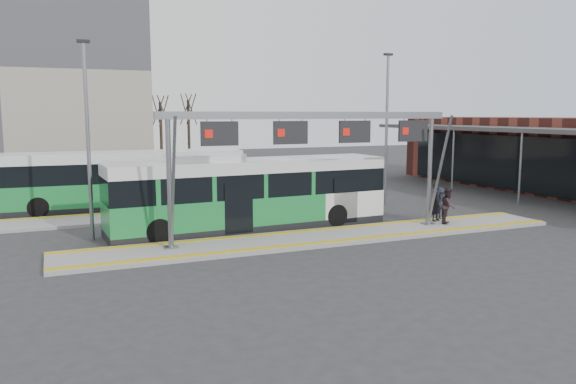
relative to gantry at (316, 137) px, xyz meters
name	(u,v)px	position (x,y,z in m)	size (l,w,h in m)	color
ground	(326,239)	(0.35, -0.25, -4.30)	(120.00, 120.00, 0.00)	#2D2D30
platform_main	(326,237)	(0.35, -0.25, -4.22)	(22.00, 3.00, 0.15)	gray
platform_second	(189,213)	(-3.65, 7.75, -4.22)	(20.00, 3.00, 0.15)	gray
tactile_main	(326,235)	(0.35, -0.25, -4.14)	(22.00, 2.65, 0.02)	gold
tactile_second	(184,208)	(-3.65, 8.90, -4.14)	(20.00, 0.35, 0.02)	gold
gantry	(316,137)	(0.00, 0.00, 0.00)	(13.00, 1.68, 5.20)	slate
apartment_block	(3,69)	(-13.65, 35.75, 4.91)	(24.50, 12.50, 18.40)	#A79C8B
hero_bus	(249,194)	(-1.96, 2.94, -2.68)	(12.94, 3.32, 3.53)	black
bg_bus_green	(126,181)	(-6.44, 10.92, -2.72)	(12.87, 3.19, 3.19)	black
passenger_a	(436,202)	(6.69, 0.56, -3.24)	(0.66, 0.43, 1.82)	black
passenger_b	(448,206)	(6.79, -0.17, -3.31)	(0.82, 0.64, 1.68)	#2E1F23
passenger_c	(439,203)	(7.10, 0.85, -3.37)	(1.01, 0.58, 1.57)	#1B2331
tree_left	(160,112)	(-0.73, 31.13, 1.15)	(1.40, 1.40, 7.19)	#382B21
tree_mid	(188,110)	(2.57, 34.24, 1.39)	(1.40, 1.40, 7.50)	#382B21
lamp_west	(88,136)	(-8.78, 3.39, 0.05)	(0.50, 0.25, 8.21)	slate
lamp_east	(387,126)	(7.62, 6.50, 0.27)	(0.50, 0.25, 8.65)	slate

